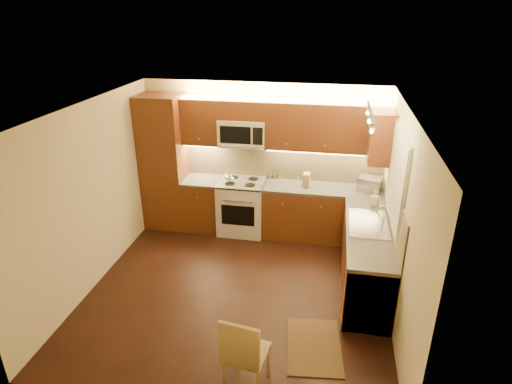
% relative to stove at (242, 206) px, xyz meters
% --- Properties ---
extents(floor, '(4.00, 4.00, 0.01)m').
position_rel_stove_xyz_m(floor, '(0.30, -1.68, -0.46)').
color(floor, black).
rests_on(floor, ground).
extents(ceiling, '(4.00, 4.00, 0.01)m').
position_rel_stove_xyz_m(ceiling, '(0.30, -1.68, 2.04)').
color(ceiling, beige).
rests_on(ceiling, ground).
extents(wall_back, '(4.00, 0.01, 2.50)m').
position_rel_stove_xyz_m(wall_back, '(0.30, 0.32, 0.79)').
color(wall_back, beige).
rests_on(wall_back, ground).
extents(wall_front, '(4.00, 0.01, 2.50)m').
position_rel_stove_xyz_m(wall_front, '(0.30, -3.67, 0.79)').
color(wall_front, beige).
rests_on(wall_front, ground).
extents(wall_left, '(0.01, 4.00, 2.50)m').
position_rel_stove_xyz_m(wall_left, '(-1.70, -1.68, 0.79)').
color(wall_left, beige).
rests_on(wall_left, ground).
extents(wall_right, '(0.01, 4.00, 2.50)m').
position_rel_stove_xyz_m(wall_right, '(2.30, -1.68, 0.79)').
color(wall_right, beige).
rests_on(wall_right, ground).
extents(pantry, '(0.70, 0.60, 2.30)m').
position_rel_stove_xyz_m(pantry, '(-1.35, 0.02, 0.69)').
color(pantry, '#4F2B10').
rests_on(pantry, floor).
extents(base_cab_back_left, '(0.62, 0.60, 0.86)m').
position_rel_stove_xyz_m(base_cab_back_left, '(-0.69, 0.02, -0.03)').
color(base_cab_back_left, '#4F2B10').
rests_on(base_cab_back_left, floor).
extents(counter_back_left, '(0.62, 0.60, 0.04)m').
position_rel_stove_xyz_m(counter_back_left, '(-0.69, 0.02, 0.42)').
color(counter_back_left, '#33312F').
rests_on(counter_back_left, base_cab_back_left).
extents(base_cab_back_right, '(1.92, 0.60, 0.86)m').
position_rel_stove_xyz_m(base_cab_back_right, '(1.34, 0.02, -0.03)').
color(base_cab_back_right, '#4F2B10').
rests_on(base_cab_back_right, floor).
extents(counter_back_right, '(1.92, 0.60, 0.04)m').
position_rel_stove_xyz_m(counter_back_right, '(1.34, 0.02, 0.42)').
color(counter_back_right, '#33312F').
rests_on(counter_back_right, base_cab_back_right).
extents(base_cab_right, '(0.60, 2.00, 0.86)m').
position_rel_stove_xyz_m(base_cab_right, '(2.00, -1.28, -0.03)').
color(base_cab_right, '#4F2B10').
rests_on(base_cab_right, floor).
extents(counter_right, '(0.60, 2.00, 0.04)m').
position_rel_stove_xyz_m(counter_right, '(2.00, -1.28, 0.42)').
color(counter_right, '#33312F').
rests_on(counter_right, base_cab_right).
extents(dishwasher, '(0.58, 0.60, 0.84)m').
position_rel_stove_xyz_m(dishwasher, '(2.00, -1.98, -0.03)').
color(dishwasher, silver).
rests_on(dishwasher, floor).
extents(backsplash_back, '(3.30, 0.02, 0.60)m').
position_rel_stove_xyz_m(backsplash_back, '(0.65, 0.31, 0.74)').
color(backsplash_back, tan).
rests_on(backsplash_back, wall_back).
extents(backsplash_right, '(0.02, 2.00, 0.60)m').
position_rel_stove_xyz_m(backsplash_right, '(2.29, -1.28, 0.74)').
color(backsplash_right, tan).
rests_on(backsplash_right, wall_right).
extents(upper_cab_back_left, '(0.62, 0.35, 0.75)m').
position_rel_stove_xyz_m(upper_cab_back_left, '(-0.69, 0.15, 1.42)').
color(upper_cab_back_left, '#4F2B10').
rests_on(upper_cab_back_left, wall_back).
extents(upper_cab_back_right, '(1.92, 0.35, 0.75)m').
position_rel_stove_xyz_m(upper_cab_back_right, '(1.34, 0.15, 1.42)').
color(upper_cab_back_right, '#4F2B10').
rests_on(upper_cab_back_right, wall_back).
extents(upper_cab_bridge, '(0.76, 0.35, 0.31)m').
position_rel_stove_xyz_m(upper_cab_bridge, '(0.00, 0.15, 1.63)').
color(upper_cab_bridge, '#4F2B10').
rests_on(upper_cab_bridge, wall_back).
extents(upper_cab_right_corner, '(0.35, 0.50, 0.75)m').
position_rel_stove_xyz_m(upper_cab_right_corner, '(2.12, -0.28, 1.42)').
color(upper_cab_right_corner, '#4F2B10').
rests_on(upper_cab_right_corner, wall_right).
extents(stove, '(0.76, 0.65, 0.92)m').
position_rel_stove_xyz_m(stove, '(0.00, 0.00, 0.00)').
color(stove, silver).
rests_on(stove, floor).
extents(microwave, '(0.76, 0.38, 0.44)m').
position_rel_stove_xyz_m(microwave, '(0.00, 0.14, 1.26)').
color(microwave, silver).
rests_on(microwave, wall_back).
extents(window_frame, '(0.03, 1.44, 1.24)m').
position_rel_stove_xyz_m(window_frame, '(2.29, -1.12, 1.14)').
color(window_frame, silver).
rests_on(window_frame, wall_right).
extents(window_blinds, '(0.02, 1.36, 1.16)m').
position_rel_stove_xyz_m(window_blinds, '(2.27, -1.12, 1.14)').
color(window_blinds, silver).
rests_on(window_blinds, wall_right).
extents(sink, '(0.52, 0.86, 0.15)m').
position_rel_stove_xyz_m(sink, '(2.00, -1.12, 0.52)').
color(sink, silver).
rests_on(sink, counter_right).
extents(faucet, '(0.20, 0.04, 0.30)m').
position_rel_stove_xyz_m(faucet, '(2.18, -1.12, 0.59)').
color(faucet, silver).
rests_on(faucet, counter_right).
extents(track_light_bar, '(0.04, 1.20, 0.03)m').
position_rel_stove_xyz_m(track_light_bar, '(1.85, -1.27, 2.00)').
color(track_light_bar, silver).
rests_on(track_light_bar, ceiling).
extents(kettle, '(0.17, 0.17, 0.19)m').
position_rel_stove_xyz_m(kettle, '(-0.18, -0.09, 0.56)').
color(kettle, silver).
rests_on(kettle, stove).
extents(toaster_oven, '(0.43, 0.38, 0.22)m').
position_rel_stove_xyz_m(toaster_oven, '(2.07, 0.06, 0.55)').
color(toaster_oven, silver).
rests_on(toaster_oven, counter_back_right).
extents(knife_block, '(0.11, 0.17, 0.22)m').
position_rel_stove_xyz_m(knife_block, '(1.07, 0.04, 0.55)').
color(knife_block, olive).
rests_on(knife_block, counter_back_right).
extents(spice_jar_a, '(0.05, 0.05, 0.10)m').
position_rel_stove_xyz_m(spice_jar_a, '(0.61, 0.26, 0.49)').
color(spice_jar_a, silver).
rests_on(spice_jar_a, counter_back_right).
extents(spice_jar_b, '(0.05, 0.05, 0.08)m').
position_rel_stove_xyz_m(spice_jar_b, '(0.51, 0.26, 0.48)').
color(spice_jar_b, brown).
rests_on(spice_jar_b, counter_back_right).
extents(spice_jar_c, '(0.05, 0.05, 0.09)m').
position_rel_stove_xyz_m(spice_jar_c, '(0.92, 0.25, 0.48)').
color(spice_jar_c, silver).
rests_on(spice_jar_c, counter_back_right).
extents(spice_jar_d, '(0.05, 0.05, 0.10)m').
position_rel_stove_xyz_m(spice_jar_d, '(0.44, 0.26, 0.49)').
color(spice_jar_d, brown).
rests_on(spice_jar_d, counter_back_right).
extents(soap_bottle, '(0.12, 0.13, 0.22)m').
position_rel_stove_xyz_m(soap_bottle, '(2.11, -0.49, 0.55)').
color(soap_bottle, silver).
rests_on(soap_bottle, counter_right).
extents(rug, '(0.70, 0.97, 0.01)m').
position_rel_stove_xyz_m(rug, '(1.40, -2.58, -0.45)').
color(rug, black).
rests_on(rug, floor).
extents(dining_chair, '(0.47, 0.47, 0.93)m').
position_rel_stove_xyz_m(dining_chair, '(0.74, -3.25, 0.00)').
color(dining_chair, olive).
rests_on(dining_chair, floor).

